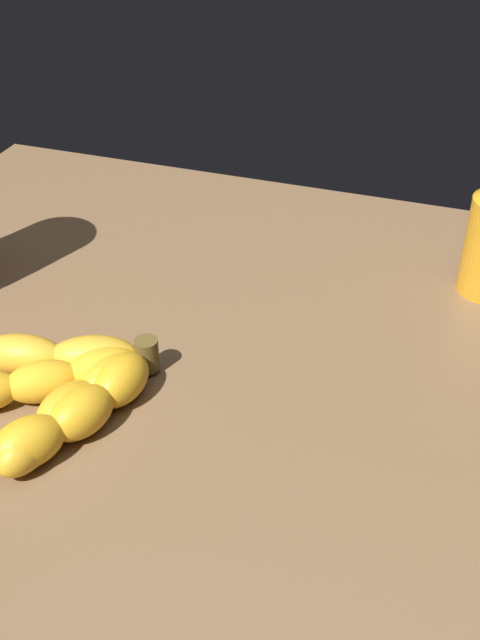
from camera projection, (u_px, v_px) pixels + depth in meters
The scene contains 2 objects.
ground_plane at pixel (289, 396), 66.53cm from camera, with size 98.79×71.04×4.86cm, color brown.
banana_bunch at pixel (52, 384), 61.33cm from camera, with size 21.42×17.33×3.79cm.
Camera 1 is at (-12.09, 48.82, 41.83)cm, focal length 42.95 mm.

